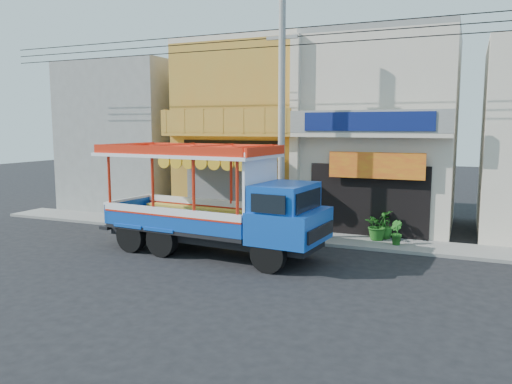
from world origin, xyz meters
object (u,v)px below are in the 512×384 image
Objects in this scene: potted_plant_c at (385,224)px; utility_pole at (285,108)px; potted_plant_a at (377,225)px; potted_plant_b at (396,233)px; songthaew_truck at (226,204)px; green_sign at (192,216)px.

utility_pole is at bearing -63.42° from potted_plant_c.
potted_plant_c is (3.56, 1.40, -4.37)m from utility_pole.
utility_pole is at bearing 140.30° from potted_plant_a.
potted_plant_b is 1.02m from potted_plant_c.
potted_plant_b is (5.13, 3.47, -1.25)m from songthaew_truck.
songthaew_truck is 6.04m from potted_plant_a.
utility_pole is at bearing 70.29° from songthaew_truck.
songthaew_truck is 8.76× the size of green_sign.
potted_plant_c is at bearing -4.98° from potted_plant_b.
songthaew_truck is at bearing 164.92° from potted_plant_a.
potted_plant_a is at bearing 17.75° from utility_pole.
utility_pole reaches higher than songthaew_truck.
songthaew_truck reaches higher than green_sign.
potted_plant_c is (0.22, 0.33, -0.02)m from potted_plant_a.
green_sign is 7.87m from potted_plant_a.
utility_pole is 6.08m from potted_plant_b.
potted_plant_a is 1.28× the size of potted_plant_b.
songthaew_truck is 6.32m from potted_plant_b.
potted_plant_c is at bearing 43.23° from songthaew_truck.
songthaew_truck reaches higher than potted_plant_c.
potted_plant_b is (8.61, -0.19, 0.04)m from green_sign.
utility_pole is 25.07× the size of potted_plant_a.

